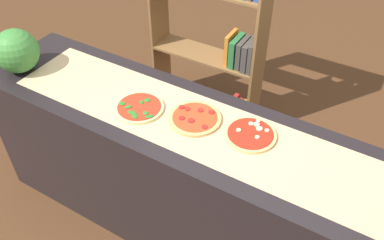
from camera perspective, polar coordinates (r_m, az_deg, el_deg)
ground_plane at (r=2.74m, az=-0.00°, el=-14.55°), size 12.00×12.00×0.00m
counter at (r=2.38m, az=-0.00°, el=-8.50°), size 2.52×0.60×0.90m
parchment_paper at (r=2.05m, az=-0.00°, el=-0.40°), size 2.04×0.43×0.00m
pizza_spinach_0 at (r=2.14m, az=-7.35°, el=1.72°), size 0.25×0.25×0.02m
pizza_pepperoni_1 at (r=2.06m, az=0.40°, el=0.27°), size 0.27×0.27×0.02m
pizza_mushroom_2 at (r=1.99m, az=8.13°, el=-1.98°), size 0.25×0.25×0.02m
watermelon at (r=2.55m, az=-23.21°, el=8.81°), size 0.25×0.25×0.25m
bookshelf at (r=3.02m, az=4.12°, el=12.20°), size 0.87×0.25×1.66m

